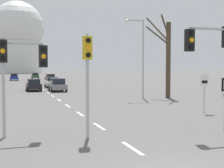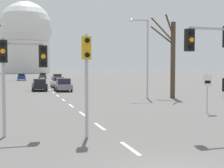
{
  "view_description": "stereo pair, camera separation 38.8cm",
  "coord_description": "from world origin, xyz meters",
  "px_view_note": "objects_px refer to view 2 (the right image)",
  "views": [
    {
      "loc": [
        -4.24,
        -7.24,
        2.96
      ],
      "look_at": [
        0.28,
        6.56,
        2.2
      ],
      "focal_mm": 50.0,
      "sensor_mm": 36.0,
      "label": 1
    },
    {
      "loc": [
        -3.87,
        -7.35,
        2.96
      ],
      "look_at": [
        0.28,
        6.56,
        2.2
      ],
      "focal_mm": 50.0,
      "sensor_mm": 36.0,
      "label": 2
    }
  ],
  "objects_px": {
    "speed_limit_sign": "(207,87)",
    "sedan_far_right": "(21,77)",
    "traffic_signal_near_left": "(18,62)",
    "sedan_far_left": "(43,76)",
    "traffic_signal_centre_tall": "(87,65)",
    "sedan_near_right": "(39,85)",
    "traffic_signal_near_right": "(215,50)",
    "street_lamp_right": "(144,50)",
    "sedan_mid_centre": "(57,78)",
    "sedan_near_left": "(58,82)",
    "sedan_distant_centre": "(63,85)"
  },
  "relations": [
    {
      "from": "speed_limit_sign",
      "to": "traffic_signal_near_right",
      "type": "bearing_deg",
      "value": -121.24
    },
    {
      "from": "street_lamp_right",
      "to": "sedan_mid_centre",
      "type": "bearing_deg",
      "value": 95.5
    },
    {
      "from": "traffic_signal_near_left",
      "to": "street_lamp_right",
      "type": "relative_size",
      "value": 0.56
    },
    {
      "from": "sedan_near_left",
      "to": "traffic_signal_near_right",
      "type": "bearing_deg",
      "value": -85.6
    },
    {
      "from": "traffic_signal_near_right",
      "to": "speed_limit_sign",
      "type": "relative_size",
      "value": 1.92
    },
    {
      "from": "traffic_signal_near_right",
      "to": "sedan_near_right",
      "type": "height_order",
      "value": "traffic_signal_near_right"
    },
    {
      "from": "speed_limit_sign",
      "to": "sedan_distant_centre",
      "type": "relative_size",
      "value": 0.58
    },
    {
      "from": "sedan_near_left",
      "to": "sedan_near_right",
      "type": "xyz_separation_m",
      "value": [
        -3.11,
        -6.15,
        -0.02
      ]
    },
    {
      "from": "sedan_near_left",
      "to": "sedan_distant_centre",
      "type": "bearing_deg",
      "value": -92.08
    },
    {
      "from": "sedan_near_right",
      "to": "sedan_far_right",
      "type": "height_order",
      "value": "sedan_far_right"
    },
    {
      "from": "sedan_distant_centre",
      "to": "sedan_near_right",
      "type": "bearing_deg",
      "value": 148.99
    },
    {
      "from": "sedan_near_left",
      "to": "sedan_near_right",
      "type": "height_order",
      "value": "sedan_near_left"
    },
    {
      "from": "traffic_signal_near_right",
      "to": "street_lamp_right",
      "type": "height_order",
      "value": "street_lamp_right"
    },
    {
      "from": "speed_limit_sign",
      "to": "sedan_near_right",
      "type": "bearing_deg",
      "value": 111.13
    },
    {
      "from": "traffic_signal_centre_tall",
      "to": "sedan_mid_centre",
      "type": "height_order",
      "value": "traffic_signal_centre_tall"
    },
    {
      "from": "speed_limit_sign",
      "to": "sedan_near_left",
      "type": "xyz_separation_m",
      "value": [
        -6.07,
        29.9,
        -0.94
      ]
    },
    {
      "from": "traffic_signal_near_left",
      "to": "sedan_near_right",
      "type": "xyz_separation_m",
      "value": [
        2.52,
        27.28,
        -2.41
      ]
    },
    {
      "from": "sedan_mid_centre",
      "to": "sedan_far_left",
      "type": "height_order",
      "value": "sedan_mid_centre"
    },
    {
      "from": "traffic_signal_near_left",
      "to": "sedan_distant_centre",
      "type": "relative_size",
      "value": 0.96
    },
    {
      "from": "traffic_signal_near_left",
      "to": "sedan_near_right",
      "type": "distance_m",
      "value": 27.51
    },
    {
      "from": "sedan_far_left",
      "to": "sedan_distant_centre",
      "type": "bearing_deg",
      "value": -90.94
    },
    {
      "from": "traffic_signal_near_right",
      "to": "sedan_mid_centre",
      "type": "xyz_separation_m",
      "value": [
        -0.6,
        55.0,
        -2.89
      ]
    },
    {
      "from": "speed_limit_sign",
      "to": "sedan_far_right",
      "type": "height_order",
      "value": "speed_limit_sign"
    },
    {
      "from": "traffic_signal_centre_tall",
      "to": "speed_limit_sign",
      "type": "height_order",
      "value": "traffic_signal_centre_tall"
    },
    {
      "from": "sedan_distant_centre",
      "to": "traffic_signal_centre_tall",
      "type": "bearing_deg",
      "value": -95.55
    },
    {
      "from": "speed_limit_sign",
      "to": "sedan_far_left",
      "type": "height_order",
      "value": "speed_limit_sign"
    },
    {
      "from": "sedan_far_left",
      "to": "sedan_far_right",
      "type": "relative_size",
      "value": 1.04
    },
    {
      "from": "traffic_signal_near_right",
      "to": "sedan_far_left",
      "type": "height_order",
      "value": "traffic_signal_near_right"
    },
    {
      "from": "sedan_far_right",
      "to": "sedan_distant_centre",
      "type": "xyz_separation_m",
      "value": [
        4.81,
        -36.65,
        0.0
      ]
    },
    {
      "from": "sedan_near_right",
      "to": "traffic_signal_near_right",
      "type": "bearing_deg",
      "value": -78.74
    },
    {
      "from": "speed_limit_sign",
      "to": "sedan_far_left",
      "type": "xyz_separation_m",
      "value": [
        -5.59,
        69.21,
        -0.93
      ]
    },
    {
      "from": "traffic_signal_near_right",
      "to": "sedan_near_left",
      "type": "height_order",
      "value": "traffic_signal_near_right"
    },
    {
      "from": "traffic_signal_near_right",
      "to": "street_lamp_right",
      "type": "distance_m",
      "value": 16.14
    },
    {
      "from": "traffic_signal_centre_tall",
      "to": "sedan_near_right",
      "type": "xyz_separation_m",
      "value": [
        -0.22,
        28.45,
        -2.28
      ]
    },
    {
      "from": "sedan_far_left",
      "to": "sedan_distant_centre",
      "type": "height_order",
      "value": "sedan_distant_centre"
    },
    {
      "from": "sedan_mid_centre",
      "to": "sedan_far_right",
      "type": "xyz_separation_m",
      "value": [
        -7.22,
        9.23,
        -0.04
      ]
    },
    {
      "from": "traffic_signal_centre_tall",
      "to": "traffic_signal_near_right",
      "type": "bearing_deg",
      "value": -8.38
    },
    {
      "from": "sedan_mid_centre",
      "to": "street_lamp_right",
      "type": "bearing_deg",
      "value": -84.5
    },
    {
      "from": "traffic_signal_near_left",
      "to": "sedan_far_left",
      "type": "distance_m",
      "value": 73.03
    },
    {
      "from": "sedan_near_right",
      "to": "traffic_signal_centre_tall",
      "type": "bearing_deg",
      "value": -89.55
    },
    {
      "from": "speed_limit_sign",
      "to": "sedan_near_right",
      "type": "relative_size",
      "value": 0.59
    },
    {
      "from": "sedan_distant_centre",
      "to": "traffic_signal_near_right",
      "type": "bearing_deg",
      "value": -83.77
    },
    {
      "from": "traffic_signal_near_left",
      "to": "sedan_near_right",
      "type": "height_order",
      "value": "traffic_signal_near_left"
    },
    {
      "from": "street_lamp_right",
      "to": "sedan_far_right",
      "type": "relative_size",
      "value": 1.95
    },
    {
      "from": "traffic_signal_centre_tall",
      "to": "street_lamp_right",
      "type": "bearing_deg",
      "value": 59.6
    },
    {
      "from": "traffic_signal_near_right",
      "to": "traffic_signal_near_left",
      "type": "height_order",
      "value": "traffic_signal_near_right"
    },
    {
      "from": "sedan_near_right",
      "to": "sedan_far_right",
      "type": "distance_m",
      "value": 35.01
    },
    {
      "from": "street_lamp_right",
      "to": "sedan_near_right",
      "type": "xyz_separation_m",
      "value": [
        -9.0,
        13.48,
        -3.89
      ]
    },
    {
      "from": "street_lamp_right",
      "to": "sedan_mid_centre",
      "type": "height_order",
      "value": "street_lamp_right"
    },
    {
      "from": "sedan_near_right",
      "to": "sedan_distant_centre",
      "type": "xyz_separation_m",
      "value": [
        2.82,
        -1.69,
        0.04
      ]
    }
  ]
}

